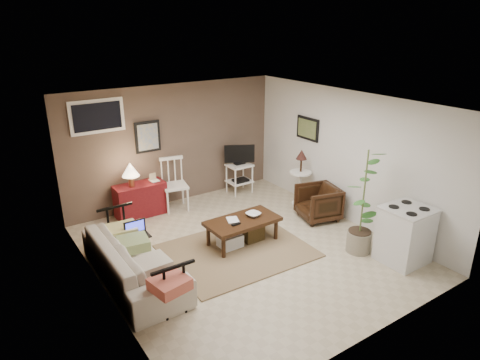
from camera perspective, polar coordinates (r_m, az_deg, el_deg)
floor at (r=7.09m, az=0.68°, el=-9.32°), size 5.00×5.00×0.00m
art_back at (r=8.35m, az=-12.21°, el=5.65°), size 0.50×0.03×0.60m
art_right at (r=8.61m, az=9.01°, el=6.80°), size 0.03×0.60×0.45m
window at (r=7.96m, az=-18.52°, el=8.04°), size 0.96×0.03×0.60m
rug at (r=7.05m, az=-0.36°, el=-9.41°), size 2.28×1.85×0.02m
coffee_table at (r=7.18m, az=0.29°, el=-6.60°), size 1.23×0.65×0.46m
sofa at (r=6.33m, az=-14.08°, el=-9.49°), size 0.64×2.20×0.86m
sofa_pillows at (r=6.09m, az=-12.83°, el=-9.60°), size 0.42×2.09×0.15m
sofa_end_rails at (r=6.40m, az=-12.96°, el=-9.68°), size 0.59×2.19×0.74m
laptop at (r=6.65m, az=-13.63°, el=-6.68°), size 0.34×0.25×0.23m
red_console at (r=8.35m, az=-13.24°, el=-2.20°), size 0.95×0.42×1.10m
spindle_chair at (r=8.48m, az=-8.71°, el=-0.77°), size 0.55×0.55×1.03m
tv_stand at (r=9.14m, az=-0.05°, el=1.63°), size 0.58×0.41×1.07m
side_table at (r=8.59m, az=8.10°, el=1.21°), size 0.43×0.43×1.16m
armchair at (r=8.13m, az=10.40°, el=-2.79°), size 0.80×0.83×0.71m
potted_plant at (r=6.93m, az=16.13°, el=-2.38°), size 0.44×0.44×1.75m
stove at (r=7.07m, az=21.14°, el=-6.80°), size 0.69×0.64×0.90m
bowl at (r=7.18m, az=1.80°, el=-3.96°), size 0.24×0.09×0.24m
book_table at (r=7.00m, az=-1.72°, el=-4.58°), size 0.18×0.08×0.25m
book_console at (r=8.30m, az=-11.93°, el=0.46°), size 0.16×0.02×0.22m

